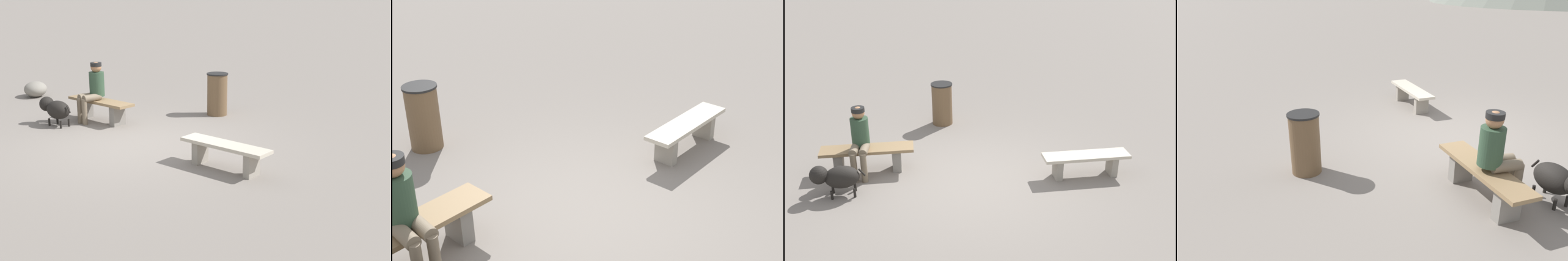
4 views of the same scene
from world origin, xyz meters
The scene contains 6 objects.
ground centered at (0.00, 0.00, -0.03)m, with size 210.00×210.00×0.06m, color gray.
bench_left centered at (-2.04, -0.26, 0.31)m, with size 1.59×0.66×0.43m.
bench_right centered at (1.91, -0.28, 0.32)m, with size 1.72×0.72×0.47m.
seated_person centered at (1.99, -0.18, 0.74)m, with size 0.36×0.61×1.27m.
dog centered at (2.21, 0.61, 0.36)m, with size 0.89×0.50×0.57m.
trash_bin centered at (0.80, -2.61, 0.47)m, with size 0.48×0.48×0.94m.
Camera 4 is at (6.05, -2.39, 2.77)m, focal length 34.85 mm.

